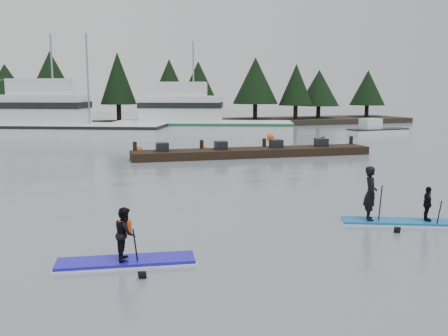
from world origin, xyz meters
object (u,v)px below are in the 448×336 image
object	(u,v)px
fishing_boat_large	(59,130)
fishing_boat_medium	(198,128)
paddleboard_solo	(126,246)
paddleboard_duo	(390,205)
floating_dock	(253,152)

from	to	relation	value
fishing_boat_large	fishing_boat_medium	distance (m)	11.64
paddleboard_solo	paddleboard_duo	xyz separation A→B (m)	(8.10, 0.99, 0.14)
floating_dock	paddleboard_solo	xyz separation A→B (m)	(-9.91, -16.50, 0.20)
fishing_boat_large	floating_dock	bearing A→B (deg)	-30.27
fishing_boat_medium	paddleboard_duo	distance (m)	30.06
paddleboard_solo	paddleboard_duo	distance (m)	8.16
fishing_boat_medium	floating_dock	size ratio (longest dim) A/B	1.10
fishing_boat_medium	paddleboard_duo	size ratio (longest dim) A/B	4.96
fishing_boat_medium	floating_dock	xyz separation A→B (m)	(-0.62, -14.45, -0.41)
paddleboard_solo	paddleboard_duo	bearing A→B (deg)	16.10
fishing_boat_medium	paddleboard_solo	distance (m)	32.69
paddleboard_duo	floating_dock	bearing A→B (deg)	107.41
fishing_boat_large	paddleboard_solo	world-z (taller)	fishing_boat_large
fishing_boat_large	paddleboard_solo	bearing A→B (deg)	-63.75
fishing_boat_large	paddleboard_solo	size ratio (longest dim) A/B	5.12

